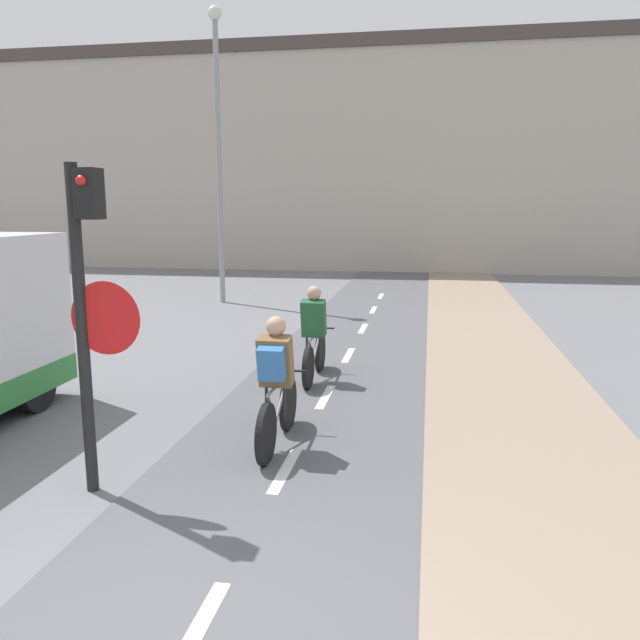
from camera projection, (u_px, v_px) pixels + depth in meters
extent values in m
cube|color=white|center=(195.00, 635.00, 3.89)|extent=(0.12, 1.10, 0.00)
cube|color=white|center=(285.00, 470.00, 6.31)|extent=(0.12, 1.10, 0.00)
cube|color=white|center=(326.00, 397.00, 8.74)|extent=(0.12, 1.10, 0.00)
cube|color=white|center=(348.00, 355.00, 11.16)|extent=(0.12, 1.10, 0.00)
cube|color=white|center=(363.00, 328.00, 13.58)|extent=(0.12, 1.10, 0.00)
cube|color=white|center=(373.00, 310.00, 16.00)|extent=(0.12, 1.10, 0.00)
cube|color=white|center=(381.00, 296.00, 18.42)|extent=(0.12, 1.10, 0.00)
cube|color=#B2A899|center=(400.00, 166.00, 26.75)|extent=(60.00, 5.00, 8.64)
cube|color=#473D38|center=(402.00, 53.00, 25.92)|extent=(60.00, 5.20, 0.50)
cylinder|color=black|center=(82.00, 334.00, 5.66)|extent=(0.11, 0.11, 3.03)
cube|color=black|center=(89.00, 194.00, 5.40)|extent=(0.20, 0.20, 0.44)
sphere|color=red|center=(81.00, 180.00, 5.28)|extent=(0.09, 0.09, 0.09)
cone|color=red|center=(105.00, 318.00, 5.58)|extent=(0.67, 0.01, 0.67)
cone|color=silver|center=(105.00, 318.00, 5.59)|extent=(0.60, 0.02, 0.60)
cylinder|color=gray|center=(219.00, 165.00, 16.74)|extent=(0.14, 0.14, 7.44)
sphere|color=silver|center=(215.00, 13.00, 16.04)|extent=(0.36, 0.36, 0.36)
cylinder|color=black|center=(266.00, 434.00, 6.47)|extent=(0.07, 0.65, 0.65)
cylinder|color=black|center=(288.00, 403.00, 7.47)|extent=(0.07, 0.65, 0.65)
cylinder|color=slate|center=(282.00, 398.00, 7.13)|extent=(0.04, 0.66, 0.41)
cylinder|color=slate|center=(271.00, 410.00, 6.66)|extent=(0.04, 0.34, 0.43)
cylinder|color=slate|center=(278.00, 384.00, 6.94)|extent=(0.04, 0.96, 0.07)
cylinder|color=slate|center=(271.00, 428.00, 6.66)|extent=(0.04, 0.40, 0.05)
cylinder|color=black|center=(288.00, 370.00, 7.40)|extent=(0.46, 0.03, 0.03)
cube|color=brown|center=(276.00, 361.00, 6.78)|extent=(0.36, 0.31, 0.59)
sphere|color=tan|center=(276.00, 326.00, 6.75)|extent=(0.22, 0.22, 0.22)
cylinder|color=#232328|center=(266.00, 400.00, 6.84)|extent=(0.04, 0.07, 0.41)
cylinder|color=#232328|center=(284.00, 401.00, 6.80)|extent=(0.04, 0.07, 0.41)
cube|color=#3370B2|center=(271.00, 363.00, 6.60)|extent=(0.28, 0.23, 0.39)
cylinder|color=black|center=(308.00, 368.00, 9.12)|extent=(0.07, 0.64, 0.64)
cylinder|color=black|center=(320.00, 352.00, 10.11)|extent=(0.07, 0.64, 0.64)
cylinder|color=slate|center=(317.00, 346.00, 9.77)|extent=(0.04, 0.65, 0.40)
cylinder|color=slate|center=(311.00, 352.00, 9.32)|extent=(0.04, 0.34, 0.42)
cylinder|color=slate|center=(315.00, 336.00, 9.59)|extent=(0.04, 0.94, 0.07)
cylinder|color=slate|center=(311.00, 365.00, 9.31)|extent=(0.04, 0.39, 0.05)
cylinder|color=black|center=(320.00, 328.00, 10.04)|extent=(0.46, 0.03, 0.03)
cube|color=#235B33|center=(314.00, 318.00, 9.43)|extent=(0.36, 0.31, 0.59)
sphere|color=tan|center=(314.00, 293.00, 9.40)|extent=(0.22, 0.22, 0.22)
cylinder|color=#232328|center=(307.00, 346.00, 9.49)|extent=(0.04, 0.07, 0.40)
cylinder|color=#232328|center=(320.00, 347.00, 9.45)|extent=(0.04, 0.07, 0.40)
cube|color=black|center=(3.00, 279.00, 8.82)|extent=(1.84, 0.04, 0.70)
cylinder|color=black|center=(35.00, 386.00, 8.13)|extent=(0.18, 0.70, 0.70)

